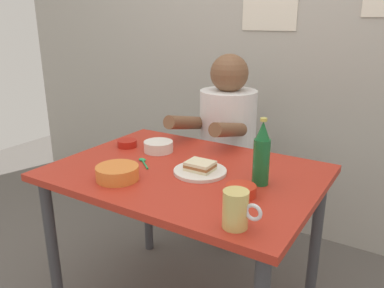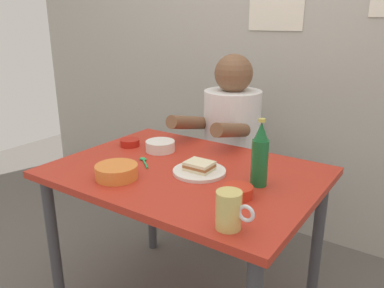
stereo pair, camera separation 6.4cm
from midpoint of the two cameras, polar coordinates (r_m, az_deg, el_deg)
name	(u,v)px [view 2 (the right image)]	position (r m, az deg, el deg)	size (l,w,h in m)	color
wall_back	(287,27)	(2.45, 14.65, 16.47)	(4.40, 0.09, 2.60)	#ADA89E
dining_table	(185,190)	(1.66, 0.13, -6.80)	(1.10, 0.80, 0.74)	#B72D1E
stool	(230,193)	(2.34, 6.40, -7.31)	(0.34, 0.34, 0.45)	#4C4C51
person_seated	(231,127)	(2.18, 6.65, 2.52)	(0.33, 0.56, 0.72)	white
plate_orange	(200,171)	(1.59, 2.30, -4.07)	(0.22, 0.22, 0.01)	silver
sandwich	(200,166)	(1.58, 2.31, -3.23)	(0.11, 0.09, 0.04)	beige
beer_mug	(229,210)	(1.18, 7.15, -9.75)	(0.13, 0.08, 0.12)	#D1BC66
beer_bottle	(260,156)	(1.46, 11.29, -1.74)	(0.06, 0.06, 0.26)	#19602D
rice_bowl_white	(160,145)	(1.85, -3.76, -0.23)	(0.14, 0.14, 0.05)	silver
sambal_bowl_red	(130,142)	(1.94, -8.30, 0.25)	(0.10, 0.10, 0.03)	#B21E14
soup_bowl_orange	(117,171)	(1.55, -10.00, -3.97)	(0.17, 0.17, 0.05)	orange
sauce_bowl_chili	(238,191)	(1.39, 8.13, -6.92)	(0.11, 0.11, 0.04)	red
spoon	(144,161)	(1.72, -6.09, -2.50)	(0.11, 0.08, 0.01)	#26A559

